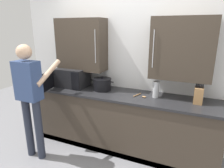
# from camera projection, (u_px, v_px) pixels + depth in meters

# --- Properties ---
(back_wall_tiled) EXTENTS (3.89, 0.44, 2.62)m
(back_wall_tiled) POSITION_uv_depth(u_px,v_px,m) (129.00, 59.00, 3.07)
(back_wall_tiled) COLOR white
(back_wall_tiled) RESTS_ON ground_plane
(counter_unit) EXTENTS (2.82, 0.64, 0.91)m
(counter_unit) POSITION_uv_depth(u_px,v_px,m) (122.00, 121.00, 3.07)
(counter_unit) COLOR #3D3328
(counter_unit) RESTS_ON ground_plane
(microwave_oven) EXTENTS (0.52, 0.73, 0.31)m
(microwave_oven) POSITION_uv_depth(u_px,v_px,m) (71.00, 77.00, 3.28)
(microwave_oven) COLOR black
(microwave_oven) RESTS_ON counter_unit
(thermos_flask) EXTENTS (0.09, 0.09, 0.23)m
(thermos_flask) POSITION_uv_depth(u_px,v_px,m) (156.00, 89.00, 2.76)
(thermos_flask) COLOR #B7BABF
(thermos_flask) RESTS_ON counter_unit
(wooden_spoon) EXTENTS (0.19, 0.18, 0.02)m
(wooden_spoon) POSITION_uv_depth(u_px,v_px,m) (141.00, 96.00, 2.82)
(wooden_spoon) COLOR #A37547
(wooden_spoon) RESTS_ON counter_unit
(knife_block) EXTENTS (0.11, 0.15, 0.30)m
(knife_block) POSITION_uv_depth(u_px,v_px,m) (198.00, 95.00, 2.55)
(knife_block) COLOR #A37547
(knife_block) RESTS_ON counter_unit
(stock_pot) EXTENTS (0.38, 0.29, 0.22)m
(stock_pot) POSITION_uv_depth(u_px,v_px,m) (102.00, 84.00, 3.10)
(stock_pot) COLOR black
(stock_pot) RESTS_ON counter_unit
(person_figure) EXTENTS (0.45, 0.57, 1.67)m
(person_figure) POSITION_uv_depth(u_px,v_px,m) (30.00, 93.00, 2.70)
(person_figure) COLOR #282D3D
(person_figure) RESTS_ON ground_plane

